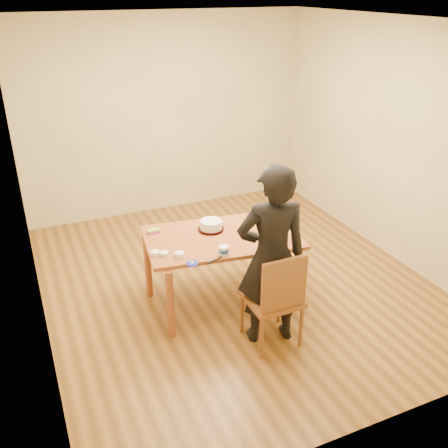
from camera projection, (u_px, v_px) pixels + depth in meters
name	position (u px, v px, depth m)	size (l,w,h in m)	color
room_shell	(221.00, 156.00, 5.26)	(4.00, 4.50, 2.70)	brown
dining_table	(222.00, 237.00, 4.93)	(1.50, 0.89, 0.04)	brown
dining_chair	(272.00, 298.00, 4.47)	(0.47, 0.47, 0.04)	brown
cake_plate	(211.00, 229.00, 5.03)	(0.26, 0.26, 0.02)	#A90B14
cake	(211.00, 225.00, 5.01)	(0.23, 0.23, 0.07)	white
frosting_dome	(211.00, 221.00, 4.99)	(0.22, 0.22, 0.03)	white
frosting_tub	(224.00, 251.00, 4.57)	(0.09, 0.09, 0.08)	white
frosting_lid	(192.00, 264.00, 4.42)	(0.11, 0.11, 0.01)	#1B1EB4
frosting_dollop	(192.00, 262.00, 4.42)	(0.04, 0.04, 0.02)	white
ramekin_green	(180.00, 255.00, 4.54)	(0.09, 0.09, 0.04)	white
ramekin_yellow	(164.00, 254.00, 4.56)	(0.08, 0.08, 0.04)	white
ramekin_multi	(155.00, 253.00, 4.56)	(0.09, 0.09, 0.04)	white
candy_box_pink	(154.00, 232.00, 4.97)	(0.12, 0.06, 0.02)	#E836B3
candy_box_green	(153.00, 230.00, 4.97)	(0.12, 0.06, 0.02)	green
spatula	(215.00, 260.00, 4.48)	(0.17, 0.02, 0.01)	black
person	(271.00, 257.00, 4.33)	(0.62, 0.41, 1.71)	black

